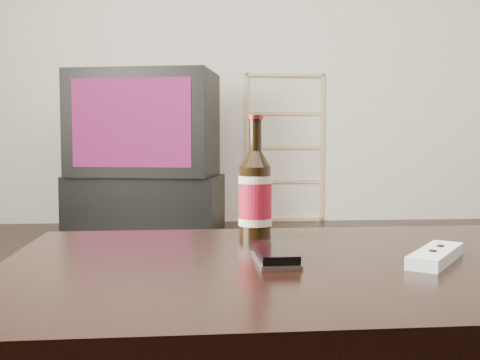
{
  "coord_description": "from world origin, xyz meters",
  "views": [
    {
      "loc": [
        -0.39,
        -1.24,
        0.61
      ],
      "look_at": [
        -0.3,
        -0.15,
        0.54
      ],
      "focal_mm": 42.0,
      "sensor_mm": 36.0,
      "label": 1
    }
  ],
  "objects": [
    {
      "name": "wall_back",
      "position": [
        0.0,
        3.01,
        1.35
      ],
      "size": [
        5.0,
        0.02,
        2.7
      ],
      "primitive_type": "cube",
      "color": "beige",
      "rests_on": "ground"
    },
    {
      "name": "tv_stand",
      "position": [
        -0.72,
        2.44,
        0.19
      ],
      "size": [
        1.05,
        0.67,
        0.39
      ],
      "primitive_type": "cube",
      "rotation": [
        0.0,
        0.0,
        -0.2
      ],
      "color": "black",
      "rests_on": "floor"
    },
    {
      "name": "tv",
      "position": [
        -0.73,
        2.44,
        0.72
      ],
      "size": [
        0.99,
        0.73,
        0.67
      ],
      "rotation": [
        0.0,
        0.0,
        -0.2
      ],
      "color": "black",
      "rests_on": "tv_stand"
    },
    {
      "name": "bookshelf",
      "position": [
        0.27,
        3.14,
        0.59
      ],
      "size": [
        0.61,
        0.28,
        1.12
      ],
      "rotation": [
        0.0,
        0.0,
        -0.01
      ],
      "color": "tan",
      "rests_on": "floor"
    },
    {
      "name": "coffee_table",
      "position": [
        -0.13,
        -0.37,
        0.37
      ],
      "size": [
        1.14,
        0.68,
        0.42
      ],
      "rotation": [
        0.0,
        0.0,
        0.02
      ],
      "color": "black",
      "rests_on": "floor"
    },
    {
      "name": "beer_bottle",
      "position": [
        -0.27,
        -0.15,
        0.51
      ],
      "size": [
        0.08,
        0.08,
        0.24
      ],
      "rotation": [
        0.0,
        0.0,
        0.25
      ],
      "color": "black",
      "rests_on": "coffee_table"
    },
    {
      "name": "phone",
      "position": [
        -0.26,
        -0.38,
        0.43
      ],
      "size": [
        0.07,
        0.12,
        0.02
      ],
      "rotation": [
        0.0,
        0.0,
        0.03
      ],
      "color": "#ABABAD",
      "rests_on": "coffee_table"
    },
    {
      "name": "remote",
      "position": [
        -0.01,
        -0.39,
        0.43
      ],
      "size": [
        0.14,
        0.17,
        0.02
      ],
      "rotation": [
        0.0,
        0.0,
        -0.65
      ],
      "color": "silver",
      "rests_on": "coffee_table"
    }
  ]
}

